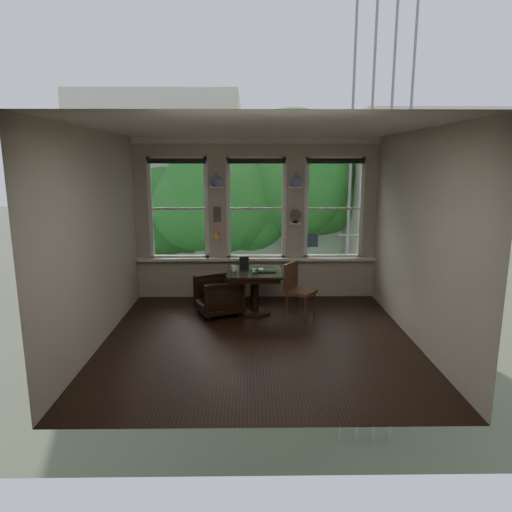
{
  "coord_description": "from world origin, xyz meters",
  "views": [
    {
      "loc": [
        -0.12,
        -6.28,
        2.56
      ],
      "look_at": [
        -0.02,
        0.9,
        1.07
      ],
      "focal_mm": 32.0,
      "sensor_mm": 36.0,
      "label": 1
    }
  ],
  "objects_px": {
    "side_chair_right": "(301,291)",
    "mug": "(234,268)",
    "table": "(255,292)",
    "armchair_left": "(218,296)",
    "laptop": "(265,272)"
  },
  "relations": [
    {
      "from": "laptop",
      "to": "mug",
      "type": "distance_m",
      "value": 0.53
    },
    {
      "from": "side_chair_right",
      "to": "mug",
      "type": "bearing_deg",
      "value": 112.13
    },
    {
      "from": "table",
      "to": "mug",
      "type": "height_order",
      "value": "mug"
    },
    {
      "from": "laptop",
      "to": "mug",
      "type": "xyz_separation_m",
      "value": [
        -0.52,
        0.12,
        0.04
      ]
    },
    {
      "from": "table",
      "to": "mug",
      "type": "bearing_deg",
      "value": -177.21
    },
    {
      "from": "mug",
      "to": "laptop",
      "type": "bearing_deg",
      "value": -12.55
    },
    {
      "from": "side_chair_right",
      "to": "laptop",
      "type": "xyz_separation_m",
      "value": [
        -0.59,
        0.11,
        0.3
      ]
    },
    {
      "from": "armchair_left",
      "to": "laptop",
      "type": "bearing_deg",
      "value": 60.35
    },
    {
      "from": "armchair_left",
      "to": "mug",
      "type": "bearing_deg",
      "value": 69.87
    },
    {
      "from": "table",
      "to": "armchair_left",
      "type": "height_order",
      "value": "table"
    },
    {
      "from": "side_chair_right",
      "to": "mug",
      "type": "height_order",
      "value": "side_chair_right"
    },
    {
      "from": "table",
      "to": "laptop",
      "type": "height_order",
      "value": "laptop"
    },
    {
      "from": "side_chair_right",
      "to": "laptop",
      "type": "relative_size",
      "value": 2.63
    },
    {
      "from": "table",
      "to": "side_chair_right",
      "type": "height_order",
      "value": "side_chair_right"
    },
    {
      "from": "side_chair_right",
      "to": "mug",
      "type": "relative_size",
      "value": 8.34
    }
  ]
}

